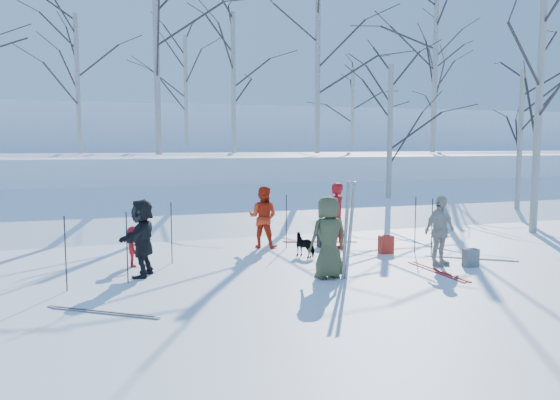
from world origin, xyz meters
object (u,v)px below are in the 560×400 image
object	(u,v)px
skier_cream_east	(440,231)
dog	(306,245)
skier_redor_behind	(263,217)
skier_grey_west	(142,238)
skier_olive_center	(328,237)
backpack_red	(386,245)
skier_red_north	(335,216)
skier_red_seated	(134,247)
backpack_dark	(325,239)
backpack_grey	(471,258)

from	to	relation	value
skier_cream_east	dog	distance (m)	3.00
skier_redor_behind	skier_grey_west	size ratio (longest dim) A/B	1.01
skier_olive_center	skier_redor_behind	xyz separation A→B (m)	(-0.31, 3.40, -0.03)
skier_redor_behind	skier_grey_west	distance (m)	3.75
skier_cream_east	dog	world-z (taller)	skier_cream_east
skier_cream_east	backpack_red	size ratio (longest dim) A/B	3.59
skier_red_north	skier_red_seated	bearing A→B (deg)	-22.80
skier_cream_east	skier_red_seated	bearing A→B (deg)	145.83
skier_redor_behind	backpack_dark	size ratio (longest dim) A/B	3.85
skier_red_north	skier_cream_east	world-z (taller)	skier_red_north
dog	backpack_dark	bearing A→B (deg)	-160.12
skier_redor_behind	backpack_red	size ratio (longest dim) A/B	3.66
skier_cream_east	backpack_dark	xyz separation A→B (m)	(-1.51, 2.70, -0.55)
skier_olive_center	backpack_red	world-z (taller)	skier_olive_center
skier_redor_behind	skier_grey_west	world-z (taller)	skier_redor_behind
skier_red_north	backpack_dark	size ratio (longest dim) A/B	4.13
skier_grey_west	backpack_grey	size ratio (longest dim) A/B	4.01
skier_red_seated	skier_cream_east	xyz separation A→B (m)	(6.22, -1.91, 0.32)
skier_redor_behind	backpack_red	distance (m)	3.09
backpack_red	backpack_grey	size ratio (longest dim) A/B	1.11
skier_red_seated	backpack_red	distance (m)	5.80
skier_olive_center	skier_red_north	world-z (taller)	skier_red_north
skier_red_north	backpack_grey	size ratio (longest dim) A/B	4.35
skier_grey_west	backpack_red	bearing A→B (deg)	118.44
skier_olive_center	skier_grey_west	size ratio (longest dim) A/B	1.05
backpack_grey	skier_olive_center	bearing A→B (deg)	179.15
skier_olive_center	skier_redor_behind	world-z (taller)	skier_olive_center
backpack_red	skier_cream_east	bearing A→B (deg)	-74.04
dog	backpack_dark	size ratio (longest dim) A/B	1.62
backpack_grey	backpack_dark	world-z (taller)	backpack_dark
backpack_grey	skier_red_north	bearing A→B (deg)	126.70
skier_olive_center	skier_red_seated	bearing A→B (deg)	-37.73
backpack_red	skier_olive_center	bearing A→B (deg)	-141.71
skier_red_north	backpack_red	bearing A→B (deg)	112.42
skier_red_north	skier_cream_east	distance (m)	2.71
dog	backpack_grey	bearing A→B (deg)	117.71
skier_cream_east	backpack_dark	bearing A→B (deg)	102.17
skier_red_north	backpack_red	size ratio (longest dim) A/B	3.94
skier_redor_behind	dog	size ratio (longest dim) A/B	2.37
skier_red_seated	backpack_grey	distance (m)	7.14
skier_olive_center	skier_cream_east	bearing A→B (deg)	179.58
skier_red_seated	skier_cream_east	distance (m)	6.51
skier_red_seated	dog	world-z (taller)	skier_red_seated
skier_grey_west	backpack_grey	xyz separation A→B (m)	(6.66, -1.33, -0.57)
skier_red_seated	backpack_grey	bearing A→B (deg)	-110.47
skier_olive_center	backpack_grey	distance (m)	3.31
skier_redor_behind	skier_red_seated	xyz separation A→B (m)	(-3.22, -1.23, -0.33)
dog	backpack_dark	distance (m)	1.29
skier_olive_center	backpack_dark	world-z (taller)	skier_olive_center
skier_red_north	dog	bearing A→B (deg)	2.18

